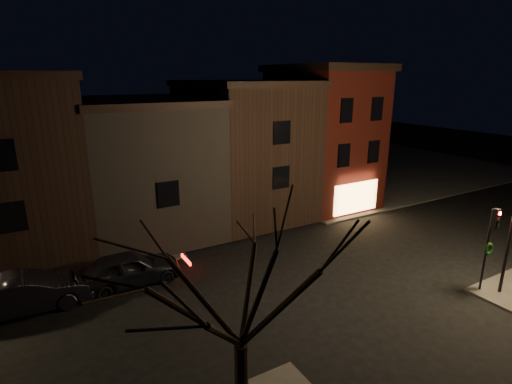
# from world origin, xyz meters

# --- Properties ---
(ground) EXTENTS (120.00, 120.00, 0.00)m
(ground) POSITION_xyz_m (0.00, 0.00, 0.00)
(ground) COLOR black
(ground) RESTS_ON ground
(sidewalk_far_right) EXTENTS (30.00, 30.00, 0.12)m
(sidewalk_far_right) POSITION_xyz_m (20.00, 20.00, 0.06)
(sidewalk_far_right) COLOR #2D2B28
(sidewalk_far_right) RESTS_ON ground
(corner_building) EXTENTS (6.50, 8.50, 10.50)m
(corner_building) POSITION_xyz_m (8.00, 9.47, 5.40)
(corner_building) COLOR #4C120D
(corner_building) RESTS_ON ground
(row_building_a) EXTENTS (7.30, 10.30, 9.40)m
(row_building_a) POSITION_xyz_m (1.50, 10.50, 4.83)
(row_building_a) COLOR black
(row_building_a) RESTS_ON ground
(row_building_b) EXTENTS (7.80, 10.30, 8.40)m
(row_building_b) POSITION_xyz_m (-5.75, 10.50, 4.33)
(row_building_b) COLOR black
(row_building_b) RESTS_ON ground
(row_building_c) EXTENTS (7.30, 10.30, 9.90)m
(row_building_c) POSITION_xyz_m (-13.00, 10.50, 5.08)
(row_building_c) COLOR black
(row_building_c) RESTS_ON ground
(traffic_signal) EXTENTS (0.58, 0.38, 4.05)m
(traffic_signal) POSITION_xyz_m (5.60, -5.51, 2.81)
(traffic_signal) COLOR black
(traffic_signal) RESTS_ON sidewalk_near_right
(bare_tree_left) EXTENTS (5.60, 5.60, 7.50)m
(bare_tree_left) POSITION_xyz_m (-8.00, -7.00, 5.43)
(bare_tree_left) COLOR black
(bare_tree_left) RESTS_ON sidewalk_near_left
(parked_car_a) EXTENTS (4.93, 2.03, 1.67)m
(parked_car_a) POSITION_xyz_m (-8.52, 3.62, 0.84)
(parked_car_a) COLOR black
(parked_car_a) RESTS_ON ground
(parked_car_b) EXTENTS (5.17, 1.89, 1.69)m
(parked_car_b) POSITION_xyz_m (-12.87, 3.47, 0.85)
(parked_car_b) COLOR black
(parked_car_b) RESTS_ON ground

